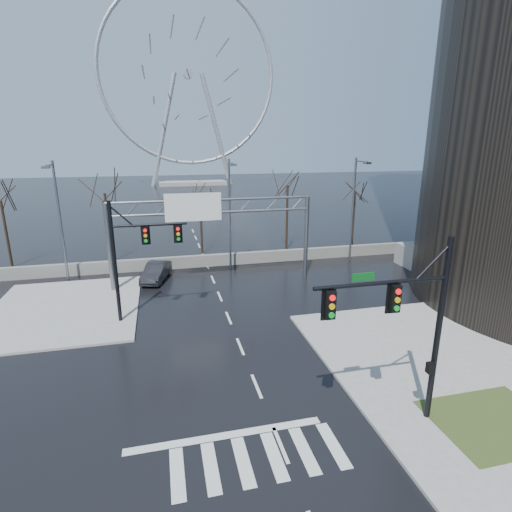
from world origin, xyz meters
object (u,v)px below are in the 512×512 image
object	(u,v)px
signal_mast_near	(411,318)
sign_gantry	(208,223)
ferris_wheel	(188,82)
signal_mast_far	(132,250)
car	(156,272)

from	to	relation	value
signal_mast_near	sign_gantry	distance (m)	19.79
ferris_wheel	sign_gantry	bearing A→B (deg)	-93.84
signal_mast_far	signal_mast_near	bearing A→B (deg)	-49.74
signal_mast_far	car	world-z (taller)	signal_mast_far
signal_mast_far	sign_gantry	bearing A→B (deg)	47.53
car	sign_gantry	bearing A→B (deg)	-9.20
signal_mast_near	ferris_wheel	size ratio (longest dim) A/B	0.16
signal_mast_near	signal_mast_far	distance (m)	17.03
signal_mast_near	signal_mast_far	xyz separation A→B (m)	(-11.01, 13.00, -0.04)
signal_mast_far	ferris_wheel	xyz separation A→B (m)	(10.87, 86.04, 21.30)
signal_mast_far	sign_gantry	xyz separation A→B (m)	(5.49, 6.00, 0.35)
signal_mast_near	sign_gantry	xyz separation A→B (m)	(-5.52, 19.00, 0.31)
sign_gantry	ferris_wheel	xyz separation A→B (m)	(5.38, 80.04, 20.95)
ferris_wheel	signal_mast_far	bearing A→B (deg)	-97.20
signal_mast_near	ferris_wheel	bearing A→B (deg)	90.08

